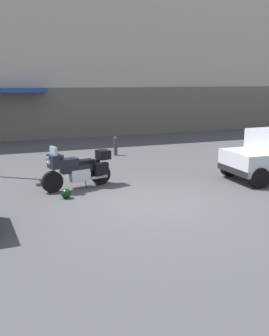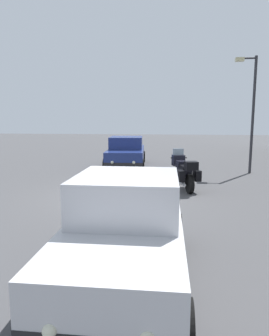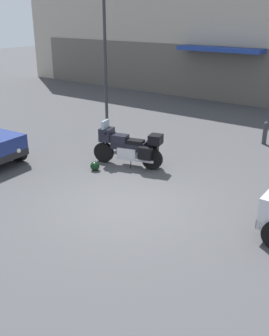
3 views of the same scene
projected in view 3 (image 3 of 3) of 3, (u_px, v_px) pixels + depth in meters
name	position (u px, v px, depth m)	size (l,w,h in m)	color
ground_plane	(124.00, 205.00, 9.70)	(80.00, 80.00, 0.00)	#424244
motorcycle	(129.00, 147.00, 11.98)	(2.23, 1.03, 1.36)	black
helmet	(95.00, 166.00, 11.78)	(0.28, 0.28, 0.28)	black
streetlamp_curbside	(103.00, 48.00, 15.26)	(0.28, 0.94, 5.17)	#2D2D33
bollard_curbside	(265.00, 132.00, 14.04)	(0.16, 0.16, 0.83)	#333338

